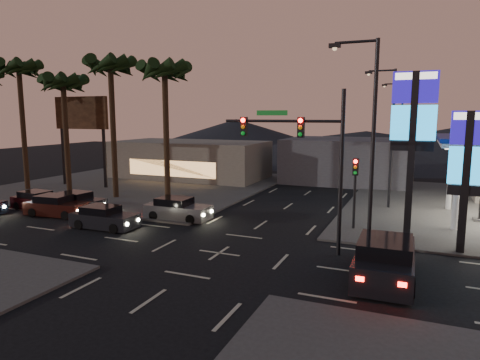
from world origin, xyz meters
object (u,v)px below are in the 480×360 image
at_px(traffic_signal_mast, 306,148).
at_px(car_lane_b_rear, 37,201).
at_px(pylon_sign_tall, 413,123).
at_px(car_lane_b_mid, 78,202).
at_px(pylon_sign_short, 467,160).
at_px(car_lane_a_mid, 57,206).
at_px(suv_station, 385,260).
at_px(car_lane_a_front, 104,218).
at_px(car_lane_b_front, 177,209).

height_order(traffic_signal_mast, car_lane_b_rear, traffic_signal_mast).
xyz_separation_m(pylon_sign_tall, car_lane_b_mid, (-22.03, -0.78, -5.77)).
relative_size(pylon_sign_short, traffic_signal_mast, 0.88).
xyz_separation_m(car_lane_a_mid, suv_station, (21.50, -3.28, 0.18)).
bearing_deg(car_lane_a_front, suv_station, -6.86).
height_order(pylon_sign_tall, suv_station, pylon_sign_tall).
distance_m(pylon_sign_tall, car_lane_b_mid, 22.79).
xyz_separation_m(pylon_sign_short, car_lane_b_mid, (-24.53, 0.22, -4.03)).
bearing_deg(pylon_sign_short, traffic_signal_mast, -160.87).
height_order(car_lane_b_mid, car_lane_b_rear, car_lane_b_mid).
bearing_deg(car_lane_a_mid, car_lane_b_front, 15.94).
relative_size(traffic_signal_mast, car_lane_b_rear, 1.90).
distance_m(car_lane_a_front, car_lane_b_rear, 8.28).
height_order(traffic_signal_mast, car_lane_a_mid, traffic_signal_mast).
xyz_separation_m(pylon_sign_tall, car_lane_b_rear, (-24.99, -1.63, -5.77)).
bearing_deg(pylon_sign_short, car_lane_b_rear, -178.68).
xyz_separation_m(pylon_sign_short, car_lane_a_mid, (-24.68, -1.57, -4.00)).
bearing_deg(car_lane_b_rear, car_lane_b_front, 7.19).
relative_size(pylon_sign_short, car_lane_b_mid, 1.66).
bearing_deg(traffic_signal_mast, car_lane_b_rear, 174.70).
bearing_deg(traffic_signal_mast, car_lane_a_mid, 176.91).
bearing_deg(car_lane_a_front, car_lane_b_front, 50.86).
distance_m(car_lane_b_front, suv_station, 14.52).
distance_m(pylon_sign_short, car_lane_a_front, 20.15).
height_order(pylon_sign_tall, car_lane_b_front, pylon_sign_tall).
bearing_deg(suv_station, car_lane_a_mid, 171.32).
distance_m(pylon_sign_short, car_lane_b_front, 17.06).
xyz_separation_m(pylon_sign_short, car_lane_b_front, (-16.57, 0.75, -3.99)).
bearing_deg(car_lane_b_rear, car_lane_a_front, -15.83).
xyz_separation_m(car_lane_b_front, car_lane_b_mid, (-7.96, -0.53, -0.04)).
bearing_deg(car_lane_b_front, car_lane_a_mid, -164.06).
height_order(pylon_sign_tall, car_lane_b_mid, pylon_sign_tall).
relative_size(traffic_signal_mast, car_lane_a_front, 1.91).
xyz_separation_m(pylon_sign_short, car_lane_a_front, (-19.53, -2.89, -4.03)).
bearing_deg(pylon_sign_tall, car_lane_b_front, -178.97).
height_order(pylon_sign_short, car_lane_a_mid, pylon_sign_short).
height_order(pylon_sign_short, traffic_signal_mast, traffic_signal_mast).
distance_m(car_lane_b_rear, suv_station, 24.68).
height_order(car_lane_b_rear, suv_station, suv_station).
height_order(car_lane_b_mid, suv_station, suv_station).
xyz_separation_m(car_lane_b_front, suv_station, (13.39, -5.60, 0.17)).
height_order(traffic_signal_mast, car_lane_b_front, traffic_signal_mast).
distance_m(car_lane_a_mid, car_lane_b_mid, 1.80).
xyz_separation_m(car_lane_a_front, car_lane_b_mid, (-5.00, 3.11, -0.00)).
height_order(car_lane_b_front, car_lane_b_mid, car_lane_b_front).
height_order(traffic_signal_mast, car_lane_a_front, traffic_signal_mast).
distance_m(pylon_sign_tall, car_lane_b_rear, 25.70).
relative_size(traffic_signal_mast, suv_station, 1.47).
distance_m(pylon_sign_tall, car_lane_a_mid, 23.05).
relative_size(car_lane_b_mid, suv_station, 0.78).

